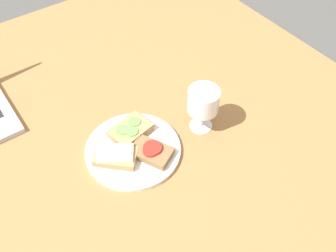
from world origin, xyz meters
The scene contains 6 objects.
wooden_table centered at (0.00, 0.00, 1.50)cm, with size 140.00×140.00×3.00cm, color #9E6B3D.
plate centered at (-0.94, -5.69, 3.60)cm, with size 24.32×24.32×1.21cm, color silver.
sandwich_with_cheese centered at (-6.04, -6.05, 5.52)cm, with size 11.81×11.75×2.79cm.
sandwich_with_tomato centered at (1.93, -9.93, 5.36)cm, with size 10.41×11.92×2.57cm.
sandwich_with_cucumber centered at (1.27, -1.09, 5.37)cm, with size 11.66×9.24×2.52cm.
wine_glass centered at (18.51, -9.09, 12.36)cm, with size 8.08×8.08×12.99cm.
Camera 1 is at (-27.13, -57.64, 79.75)cm, focal length 40.00 mm.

